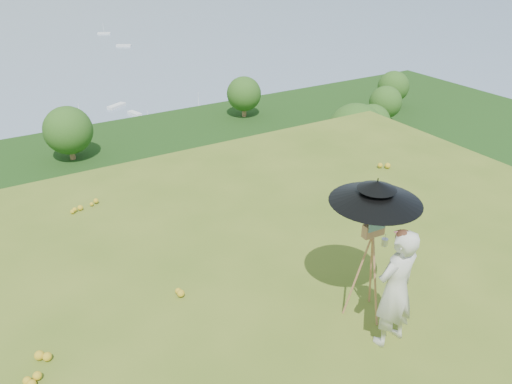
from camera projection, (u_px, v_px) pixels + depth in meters
ground at (338, 306)px, 7.65m from camera, size 14.00×14.00×0.00m
forest_slope at (82, 335)px, 47.68m from camera, size 140.00×56.00×22.00m
shoreline_tier at (29, 218)px, 81.44m from camera, size 170.00×28.00×8.00m
slope_trees at (55, 208)px, 41.26m from camera, size 110.00×50.00×6.00m
harbor_town at (21, 182)px, 78.46m from camera, size 110.00×22.00×5.00m
wildflowers at (328, 294)px, 7.82m from camera, size 10.00×10.50×0.12m
painter at (396, 289)px, 6.61m from camera, size 0.68×0.46×1.80m
field_easel at (369, 266)px, 7.13m from camera, size 0.68×0.68×1.71m
sun_umbrella at (375, 206)px, 6.71m from camera, size 1.28×1.28×0.84m
painter_cap at (404, 234)px, 6.22m from camera, size 0.21×0.25×0.10m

